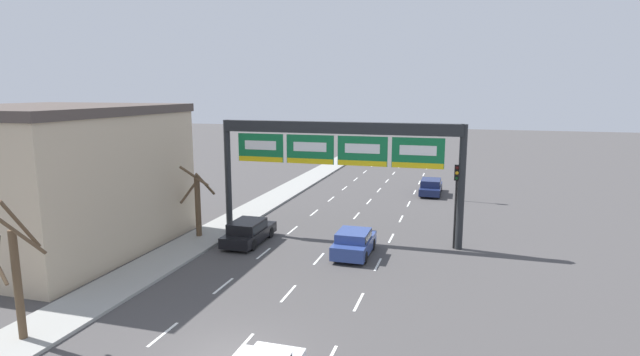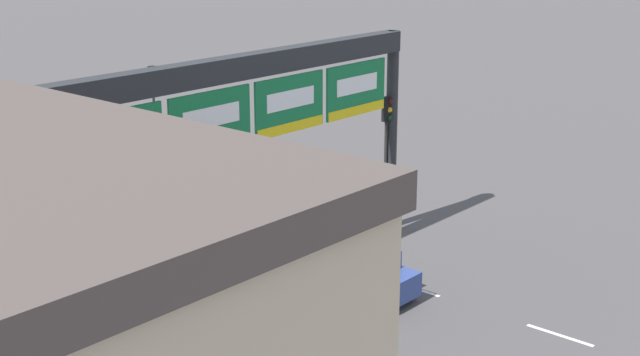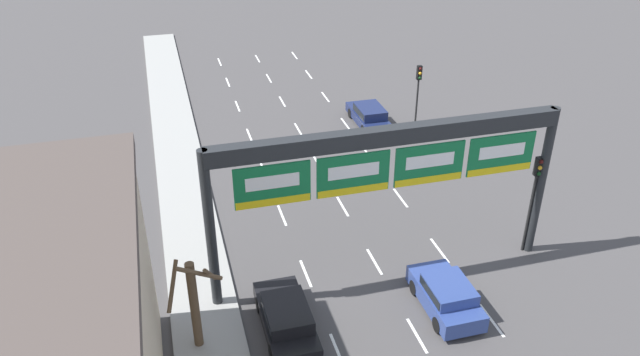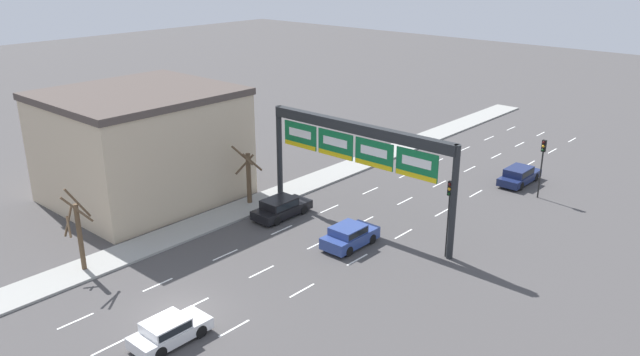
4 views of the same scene
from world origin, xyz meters
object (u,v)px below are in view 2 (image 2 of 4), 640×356
traffic_light_near_gantry (387,136)px  tree_bare_closest (51,327)px  car_black (175,342)px  car_navy (86,152)px  traffic_light_mid_block (154,95)px  car_blue (353,270)px  sign_gantry (245,102)px

traffic_light_near_gantry → tree_bare_closest: 15.71m
car_black → traffic_light_near_gantry: 12.62m
car_navy → tree_bare_closest: tree_bare_closest is taller
car_navy → traffic_light_near_gantry: size_ratio=0.94×
traffic_light_mid_block → car_blue: bearing=-108.7°
traffic_light_near_gantry → traffic_light_mid_block: (0.13, 13.44, -0.24)m
sign_gantry → traffic_light_near_gantry: bearing=0.6°
car_navy → car_blue: bearing=-99.4°
sign_gantry → car_black: 7.53m
traffic_light_mid_block → tree_bare_closest: tree_bare_closest is taller
car_blue → tree_bare_closest: size_ratio=0.87×
tree_bare_closest → car_navy: bearing=53.5°
car_navy → traffic_light_near_gantry: 15.85m
car_black → traffic_light_mid_block: (12.20, 15.84, 2.54)m
traffic_light_near_gantry → tree_bare_closest: size_ratio=1.08×
car_blue → car_navy: car_blue is taller
sign_gantry → car_blue: (1.73, -2.79, -5.16)m
car_blue → car_black: (-6.68, 0.45, -0.02)m
traffic_light_mid_block → car_black: bearing=-127.6°
car_blue → tree_bare_closest: (-10.11, 0.52, 1.65)m
tree_bare_closest → car_blue: bearing=-2.9°
car_blue → tree_bare_closest: tree_bare_closest is taller
car_navy → tree_bare_closest: bearing=-126.5°
sign_gantry → car_black: (-4.95, -2.33, -5.17)m
traffic_light_mid_block → tree_bare_closest: size_ratio=1.00×
car_navy → tree_bare_closest: size_ratio=1.01×
traffic_light_mid_block → car_navy: bearing=141.5°
traffic_light_near_gantry → tree_bare_closest: (-15.50, -2.34, -1.12)m
traffic_light_mid_block → tree_bare_closest: (-15.63, -15.78, -0.88)m
sign_gantry → tree_bare_closest: size_ratio=3.30×
car_black → traffic_light_mid_block: traffic_light_mid_block is taller
car_blue → car_navy: 18.53m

